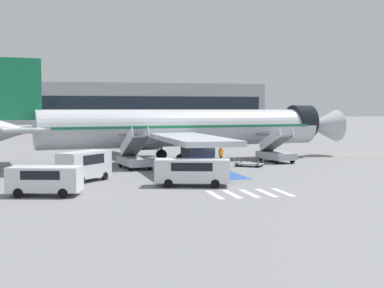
# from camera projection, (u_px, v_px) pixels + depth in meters

# --- Properties ---
(ground_plane) EXTENTS (600.00, 600.00, 0.00)m
(ground_plane) POSITION_uv_depth(u_px,v_px,m) (201.00, 161.00, 58.13)
(ground_plane) COLOR slate
(apron_leadline_yellow) EXTENTS (74.01, 12.51, 0.01)m
(apron_leadline_yellow) POSITION_uv_depth(u_px,v_px,m) (185.00, 161.00, 57.26)
(apron_leadline_yellow) COLOR gold
(apron_leadline_yellow) RESTS_ON ground_plane
(apron_stand_patch_blue) EXTENTS (4.13, 10.81, 0.01)m
(apron_stand_patch_blue) POSITION_uv_depth(u_px,v_px,m) (210.00, 172.00, 47.43)
(apron_stand_patch_blue) COLOR #2856A8
(apron_stand_patch_blue) RESTS_ON ground_plane
(apron_walkway_bar_0) EXTENTS (0.44, 3.60, 0.01)m
(apron_walkway_bar_0) POSITION_uv_depth(u_px,v_px,m) (215.00, 195.00, 34.96)
(apron_walkway_bar_0) COLOR silver
(apron_walkway_bar_0) RESTS_ON ground_plane
(apron_walkway_bar_1) EXTENTS (0.44, 3.60, 0.01)m
(apron_walkway_bar_1) POSITION_uv_depth(u_px,v_px,m) (232.00, 194.00, 35.24)
(apron_walkway_bar_1) COLOR silver
(apron_walkway_bar_1) RESTS_ON ground_plane
(apron_walkway_bar_2) EXTENTS (0.44, 3.60, 0.01)m
(apron_walkway_bar_2) POSITION_uv_depth(u_px,v_px,m) (249.00, 193.00, 35.52)
(apron_walkway_bar_2) COLOR silver
(apron_walkway_bar_2) RESTS_ON ground_plane
(apron_walkway_bar_3) EXTENTS (0.44, 3.60, 0.01)m
(apron_walkway_bar_3) POSITION_uv_depth(u_px,v_px,m) (266.00, 193.00, 35.79)
(apron_walkway_bar_3) COLOR silver
(apron_walkway_bar_3) RESTS_ON ground_plane
(apron_walkway_bar_4) EXTENTS (0.44, 3.60, 0.01)m
(apron_walkway_bar_4) POSITION_uv_depth(u_px,v_px,m) (283.00, 192.00, 36.07)
(apron_walkway_bar_4) COLOR silver
(apron_walkway_bar_4) RESTS_ON ground_plane
(airliner) EXTENTS (41.25, 35.35, 10.41)m
(airliner) POSITION_uv_depth(u_px,v_px,m) (179.00, 128.00, 56.77)
(airliner) COLOR #B7BCC4
(airliner) RESTS_ON ground_plane
(boarding_stairs_forward) EXTENTS (2.96, 5.48, 3.73)m
(boarding_stairs_forward) POSITION_uv_depth(u_px,v_px,m) (276.00, 153.00, 56.36)
(boarding_stairs_forward) COLOR #ADB2BA
(boarding_stairs_forward) RESTS_ON ground_plane
(boarding_stairs_aft) EXTENTS (2.96, 5.48, 4.00)m
(boarding_stairs_aft) POSITION_uv_depth(u_px,v_px,m) (134.00, 158.00, 50.35)
(boarding_stairs_aft) COLOR #ADB2BA
(boarding_stairs_aft) RESTS_ON ground_plane
(fuel_tanker) EXTENTS (9.91, 2.86, 3.42)m
(fuel_tanker) POSITION_uv_depth(u_px,v_px,m) (102.00, 136.00, 76.58)
(fuel_tanker) COLOR #38383D
(fuel_tanker) RESTS_ON ground_plane
(service_van_0) EXTENTS (4.41, 4.70, 2.34)m
(service_van_0) POSITION_uv_depth(u_px,v_px,m) (84.00, 164.00, 41.25)
(service_van_0) COLOR silver
(service_van_0) RESTS_ON ground_plane
(service_van_2) EXTENTS (4.96, 3.19, 1.90)m
(service_van_2) POSITION_uv_depth(u_px,v_px,m) (45.00, 178.00, 34.51)
(service_van_2) COLOR silver
(service_van_2) RESTS_ON ground_plane
(service_van_3) EXTENTS (5.70, 3.39, 1.98)m
(service_van_3) POSITION_uv_depth(u_px,v_px,m) (192.00, 170.00, 38.76)
(service_van_3) COLOR silver
(service_van_3) RESTS_ON ground_plane
(baggage_cart) EXTENTS (2.98, 2.78, 0.87)m
(baggage_cart) POSITION_uv_depth(u_px,v_px,m) (249.00, 164.00, 52.11)
(baggage_cart) COLOR gray
(baggage_cart) RESTS_ON ground_plane
(ground_crew_0) EXTENTS (0.45, 0.28, 1.86)m
(ground_crew_0) POSITION_uv_depth(u_px,v_px,m) (213.00, 156.00, 51.50)
(ground_crew_0) COLOR #191E38
(ground_crew_0) RESTS_ON ground_plane
(ground_crew_1) EXTENTS (0.25, 0.44, 1.88)m
(ground_crew_1) POSITION_uv_depth(u_px,v_px,m) (196.00, 153.00, 54.65)
(ground_crew_1) COLOR #2D2D33
(ground_crew_1) RESTS_ON ground_plane
(ground_crew_2) EXTENTS (0.49, 0.41, 1.87)m
(ground_crew_2) POSITION_uv_depth(u_px,v_px,m) (221.00, 154.00, 53.18)
(ground_crew_2) COLOR #191E38
(ground_crew_2) RESTS_ON ground_plane
(ground_crew_3) EXTENTS (0.49, 0.41, 1.76)m
(ground_crew_3) POSITION_uv_depth(u_px,v_px,m) (83.00, 162.00, 46.43)
(ground_crew_3) COLOR black
(ground_crew_3) RESTS_ON ground_plane
(terminal_building) EXTENTS (83.02, 12.10, 11.93)m
(terminal_building) POSITION_uv_depth(u_px,v_px,m) (99.00, 107.00, 132.73)
(terminal_building) COLOR #9EA3A8
(terminal_building) RESTS_ON ground_plane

